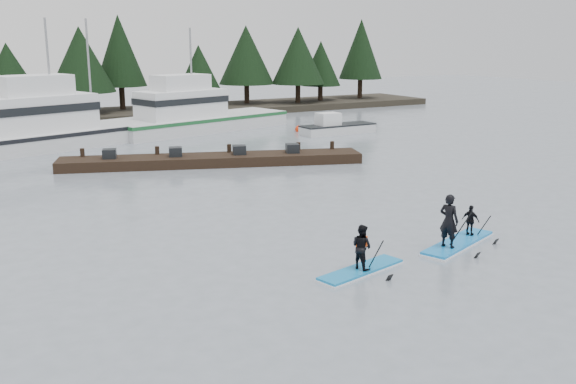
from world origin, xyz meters
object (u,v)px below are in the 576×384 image
fishing_boat_large (59,136)px  floating_dock (213,160)px  fishing_boat_medium (196,123)px  paddleboard_solo (361,255)px  paddleboard_duo (456,229)px

fishing_boat_large → floating_dock: (6.21, -10.66, -0.39)m
fishing_boat_medium → paddleboard_solo: bearing=-118.0°
fishing_boat_medium → floating_dock: size_ratio=0.90×
floating_dock → paddleboard_solo: paddleboard_solo is taller
fishing_boat_medium → paddleboard_solo: 31.49m
floating_dock → paddleboard_solo: 17.94m
paddleboard_duo → floating_dock: bearing=74.5°
fishing_boat_large → floating_dock: size_ratio=0.98×
fishing_boat_large → paddleboard_duo: bearing=-92.5°
floating_dock → paddleboard_duo: 17.37m
floating_dock → paddleboard_solo: (-2.69, -17.73, 0.26)m
fishing_boat_large → fishing_boat_medium: fishing_boat_large is taller
fishing_boat_medium → paddleboard_duo: bearing=-110.5°
paddleboard_solo → paddleboard_duo: size_ratio=0.85×
fishing_boat_large → floating_dock: fishing_boat_large is taller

